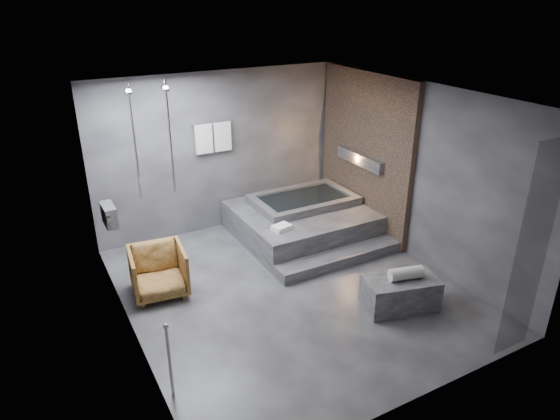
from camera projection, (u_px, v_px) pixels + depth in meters
room at (308, 168)px, 6.96m from camera, size 5.00×5.04×2.82m
tub_deck at (302, 222)px, 8.81m from camera, size 2.20×2.00×0.50m
tub_step at (339, 258)px, 7.93m from camera, size 2.20×0.36×0.18m
concrete_bench at (400, 293)px, 6.80m from camera, size 1.09×0.77×0.44m
driftwood_chair at (158, 272)px, 7.06m from camera, size 0.84×0.86×0.70m
rolled_towel at (406, 273)px, 6.68m from camera, size 0.50×0.28×0.17m
deck_towel at (282, 227)px, 7.94m from camera, size 0.33×0.27×0.08m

